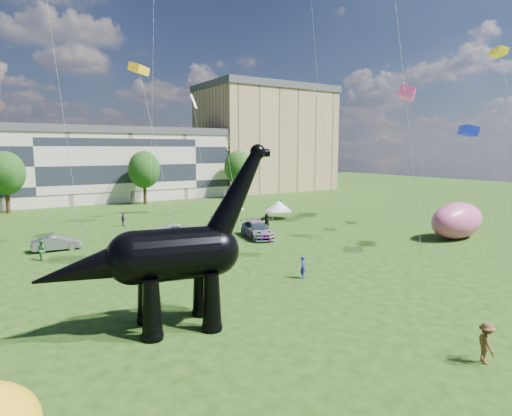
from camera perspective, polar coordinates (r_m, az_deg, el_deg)
ground at (r=24.17m, az=6.31°, el=-14.41°), size 220.00×220.00×0.00m
terrace_row at (r=79.79m, az=-27.75°, el=4.67°), size 78.00×11.00×12.00m
apartment_block at (r=98.60m, az=1.24°, el=8.89°), size 28.00×18.00×22.00m
tree_mid_left at (r=70.59m, az=-30.44°, el=4.44°), size 5.20×5.20×9.44m
tree_mid_right at (r=73.90m, az=-14.71°, el=5.36°), size 5.20×5.20×9.44m
tree_far_right at (r=81.09m, az=-2.42°, el=5.80°), size 5.20×5.20×9.44m
dinosaur_sculpture at (r=22.15m, az=-11.81°, el=-6.55°), size 12.00×4.26×9.78m
car_grey at (r=42.99m, az=-25.07°, el=-4.26°), size 4.21×1.56×1.37m
car_white at (r=45.75m, az=-10.25°, el=-2.96°), size 5.33×4.36×1.35m
car_dark at (r=44.51m, az=0.17°, el=-2.94°), size 3.51×6.07×1.65m
gazebo_near at (r=56.67m, az=3.05°, el=0.26°), size 4.29×4.29×2.41m
gazebo_far at (r=58.35m, az=-3.51°, el=0.53°), size 4.54×4.54×2.49m
inflatable_pink at (r=48.62m, az=25.24°, el=-1.52°), size 7.77×4.36×3.74m
visitors at (r=37.24m, az=-12.83°, el=-5.19°), size 52.64×42.82×1.84m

